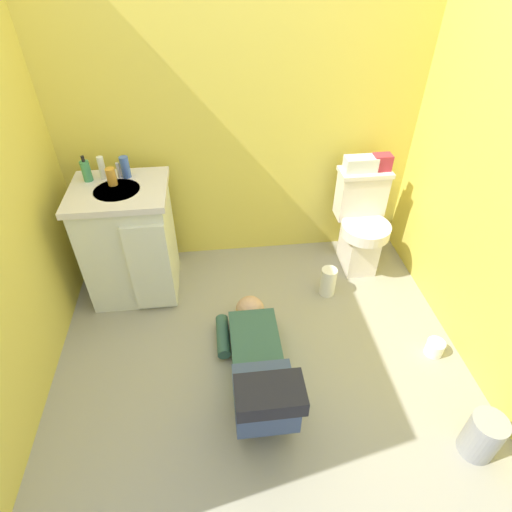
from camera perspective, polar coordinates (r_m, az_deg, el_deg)
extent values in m
cube|color=gray|center=(2.67, 0.45, -13.07)|extent=(2.96, 3.10, 0.04)
cube|color=#E1CD4E|center=(2.86, -2.25, 20.94)|extent=(2.62, 0.08, 2.40)
cube|color=silver|center=(3.21, 14.00, 1.41)|extent=(0.22, 0.30, 0.38)
cylinder|color=silver|center=(3.05, 14.88, 3.55)|extent=(0.35, 0.35, 0.08)
cube|color=silver|center=(3.11, 14.30, 8.13)|extent=(0.34, 0.17, 0.34)
cube|color=silver|center=(3.02, 14.86, 11.12)|extent=(0.36, 0.19, 0.03)
cube|color=silver|center=(2.93, -16.92, 1.60)|extent=(0.56, 0.48, 0.78)
cube|color=silver|center=(2.71, -18.53, 8.49)|extent=(0.60, 0.52, 0.04)
cylinder|color=silver|center=(2.69, -18.57, 8.19)|extent=(0.28, 0.28, 0.05)
cube|color=silver|center=(2.71, -14.36, -1.75)|extent=(0.26, 0.03, 0.66)
cylinder|color=silver|center=(2.80, -18.43, 11.17)|extent=(0.02, 0.02, 0.10)
cube|color=#33594C|center=(2.54, -0.03, -12.98)|extent=(0.29, 0.52, 0.17)
sphere|color=tan|center=(2.75, -0.83, -7.45)|extent=(0.19, 0.19, 0.19)
cube|color=#3E5070|center=(2.26, 1.07, -18.65)|extent=(0.31, 0.28, 0.20)
cube|color=#3E5070|center=(2.09, 1.65, -20.12)|extent=(0.31, 0.12, 0.32)
cube|color=black|center=(1.91, 1.94, -18.59)|extent=(0.31, 0.19, 0.09)
cylinder|color=#33594C|center=(2.66, -4.59, -10.94)|extent=(0.08, 0.30, 0.08)
cube|color=silver|center=(2.98, 14.23, 12.22)|extent=(0.22, 0.11, 0.10)
cube|color=#B22D3F|center=(3.03, 16.98, 12.29)|extent=(0.12, 0.09, 0.11)
cylinder|color=#43955C|center=(2.82, -22.36, 10.78)|extent=(0.06, 0.06, 0.13)
cylinder|color=black|center=(2.78, -22.78, 12.27)|extent=(0.02, 0.02, 0.04)
cylinder|color=white|center=(2.81, -20.49, 11.35)|extent=(0.04, 0.04, 0.14)
cylinder|color=gold|center=(2.72, -19.33, 10.29)|extent=(0.06, 0.06, 0.11)
cylinder|color=#4062BD|center=(2.78, -17.60, 11.62)|extent=(0.06, 0.06, 0.14)
cylinder|color=gray|center=(2.47, 28.77, -20.92)|extent=(0.17, 0.17, 0.26)
cylinder|color=white|center=(2.97, 9.91, -3.49)|extent=(0.11, 0.11, 0.22)
cylinder|color=white|center=(2.83, 23.41, -11.52)|extent=(0.11, 0.11, 0.10)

